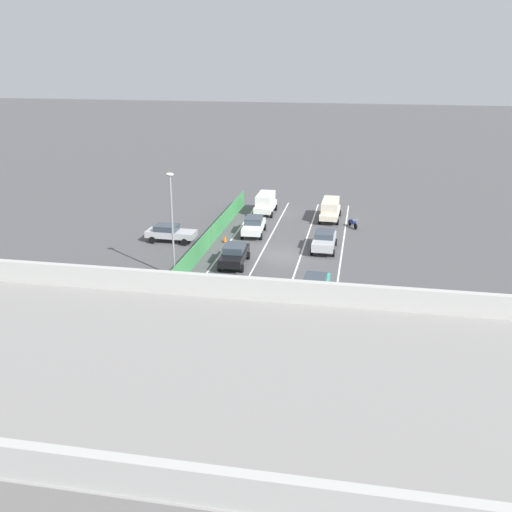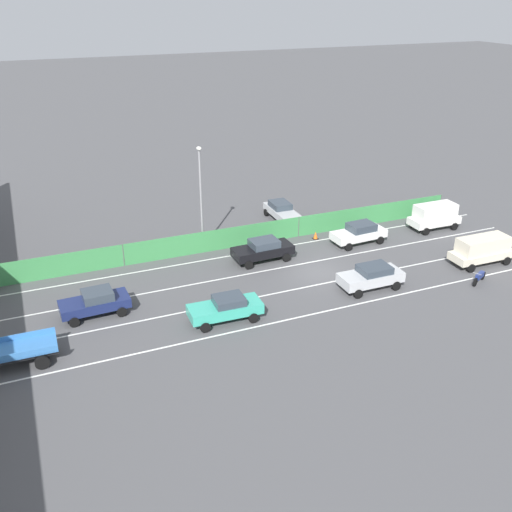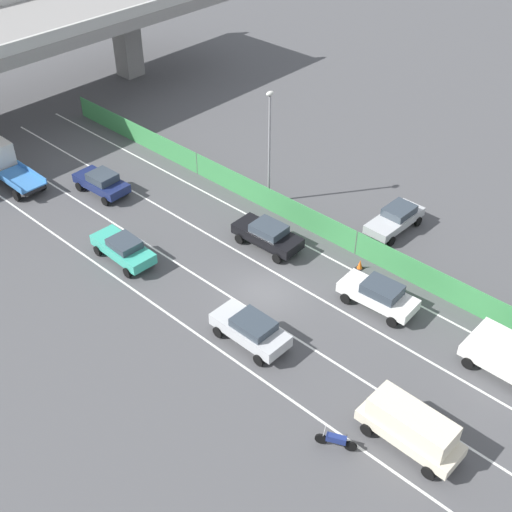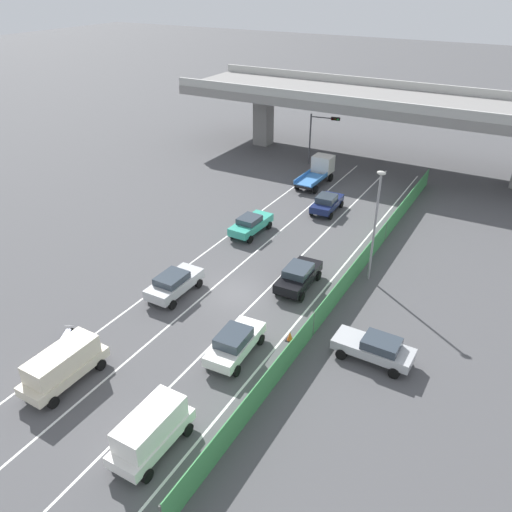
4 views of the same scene
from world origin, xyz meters
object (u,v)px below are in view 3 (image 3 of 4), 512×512
Objects in this scene: car_van_white at (507,355)px; parked_wagon_silver at (396,218)px; car_sedan_black at (268,234)px; traffic_cone at (360,265)px; car_sedan_silver at (251,329)px; car_van_cream at (411,426)px; motorcycle at (336,440)px; street_lamp at (269,139)px; car_hatchback_white at (379,294)px; flatbed_truck_blue at (4,164)px; car_sedan_navy at (102,182)px; car_taxi_teal at (123,248)px.

car_van_white reaches higher than parked_wagon_silver.
car_sedan_black is 1.02× the size of parked_wagon_silver.
car_van_white reaches higher than traffic_cone.
car_sedan_silver is at bearing 176.33° from traffic_cone.
parked_wagon_silver is at bearing 35.51° from car_van_cream.
motorcycle is 2.86× the size of traffic_cone.
car_van_cream is at bearing -120.52° from street_lamp.
car_hatchback_white is at bearing 43.08° from car_van_cream.
traffic_cone is (2.14, 2.77, -0.63)m from car_hatchback_white.
flatbed_truck_blue is at bearing 90.16° from car_van_cream.
parked_wagon_silver is at bearing -59.73° from car_sedan_navy.
street_lamp is (3.94, 11.85, 3.94)m from car_hatchback_white.
parked_wagon_silver is 7.21× the size of traffic_cone.
car_taxi_teal is at bearing 116.79° from car_hatchback_white.
parked_wagon_silver is at bearing 58.01° from car_van_white.
flatbed_truck_blue is at bearing 124.16° from street_lamp.
street_lamp reaches higher than car_sedan_silver.
motorcycle is (-9.17, -4.05, -0.46)m from car_hatchback_white.
car_van_white is 0.76× the size of flatbed_truck_blue.
car_hatchback_white is 28.62m from flatbed_truck_blue.
motorcycle is at bearing 136.48° from car_van_cream.
flatbed_truck_blue is at bearing 89.92° from car_sedan_silver.
motorcycle is at bearing -156.16° from car_hatchback_white.
motorcycle is at bearing -103.24° from car_sedan_navy.
car_sedan_black is (6.78, 14.72, -0.28)m from car_van_cream.
car_taxi_teal is 8.21m from car_sedan_navy.
flatbed_truck_blue reaches higher than car_taxi_teal.
flatbed_truck_blue is (0.17, 13.85, 0.43)m from car_taxi_teal.
car_van_white is at bearing -89.43° from car_sedan_black.
street_lamp is at bearing 38.07° from car_sedan_silver.
car_van_white is 0.89× the size of car_van_cream.
car_taxi_teal is 11.86m from street_lamp.
car_taxi_teal is at bearing 90.71° from car_sedan_silver.
car_hatchback_white is at bearing -90.05° from car_sedan_black.
street_lamp is at bearing 59.48° from car_van_cream.
car_hatchback_white reaches higher than car_sedan_silver.
car_taxi_teal is at bearing 108.56° from car_van_white.
car_van_white reaches higher than car_taxi_teal.
car_taxi_teal is 18.12m from motorcycle.
car_van_cream is at bearing -89.27° from car_taxi_teal.
car_sedan_silver is 0.78× the size of flatbed_truck_blue.
car_van_white is 2.40× the size of motorcycle.
car_hatchback_white is at bearing -25.90° from car_sedan_silver.
car_sedan_black reaches higher than parked_wagon_silver.
street_lamp is at bearing -52.53° from car_sedan_navy.
parked_wagon_silver is at bearing 25.07° from motorcycle.
car_van_cream is 3.39m from motorcycle.
flatbed_truck_blue is 26.60m from traffic_cone.
traffic_cone is at bearing 52.25° from car_hatchback_white.
street_lamp is (-3.13, 8.30, 3.99)m from parked_wagon_silver.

